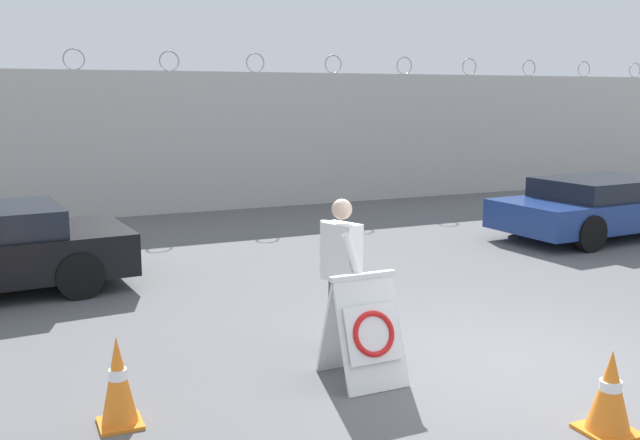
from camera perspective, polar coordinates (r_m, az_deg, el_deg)
The scene contains 7 objects.
ground_plane at distance 7.69m, azimuth 15.94°, elevation -11.30°, with size 90.00×90.00×0.00m, color #5B5B5E.
perimeter_wall at distance 17.26m, azimuth -8.38°, elevation 6.23°, with size 36.00×0.30×3.74m.
barricade_sign at distance 6.93m, azimuth 3.60°, elevation -8.65°, with size 0.69×0.77×1.06m.
security_guard at distance 7.54m, azimuth 1.72°, elevation -3.97°, with size 0.35×0.66×1.68m.
traffic_cone_near at distance 6.31m, azimuth -15.85°, elevation -12.32°, with size 0.36×0.36×0.78m.
traffic_cone_mid at distance 6.42m, azimuth 22.19°, elevation -12.64°, with size 0.42×0.42×0.71m.
parked_car_far_side at distance 15.00m, azimuth 21.85°, elevation 1.04°, with size 4.76×2.19×1.16m.
Camera 1 is at (-4.71, -5.42, 2.74)m, focal length 40.00 mm.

